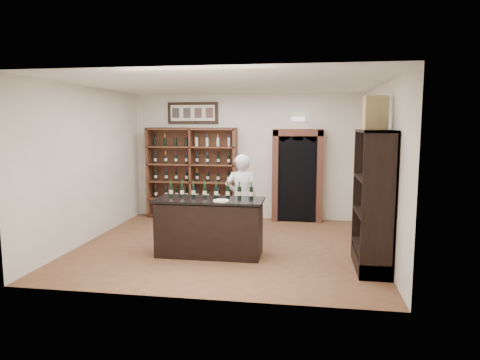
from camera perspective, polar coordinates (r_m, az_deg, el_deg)
name	(u,v)px	position (r m, az deg, el deg)	size (l,w,h in m)	color
floor	(227,246)	(8.19, -1.73, -8.74)	(5.50, 5.50, 0.00)	brown
ceiling	(226,84)	(7.89, -1.82, 12.66)	(5.50, 5.50, 0.00)	white
wall_back	(246,157)	(10.36, 0.79, 3.13)	(5.50, 0.04, 3.00)	white
wall_left	(88,165)	(8.83, -19.61, 1.93)	(0.04, 5.00, 3.00)	white
wall_right	(381,169)	(7.87, 18.32, 1.36)	(0.04, 5.00, 3.00)	white
wine_shelf	(192,173)	(10.50, -6.39, 0.95)	(2.20, 0.38, 2.20)	brown
framed_picture	(193,113)	(10.56, -6.31, 8.87)	(1.25, 0.04, 0.52)	black
arched_doorway	(297,173)	(10.12, 7.67, 0.90)	(1.17, 0.35, 2.17)	black
emergency_light	(298,119)	(10.15, 7.81, 8.06)	(0.30, 0.10, 0.10)	white
tasting_counter	(209,227)	(7.53, -4.09, -6.31)	(1.88, 0.78, 1.00)	black
counter_bottle_0	(171,191)	(7.70, -9.20, -1.43)	(0.07, 0.07, 0.30)	black
counter_bottle_1	(182,191)	(7.64, -7.73, -1.47)	(0.07, 0.07, 0.30)	black
counter_bottle_2	(193,191)	(7.58, -6.24, -1.52)	(0.07, 0.07, 0.30)	black
counter_bottle_3	(205,192)	(7.53, -4.73, -1.56)	(0.07, 0.07, 0.30)	black
counter_bottle_4	(216,192)	(7.48, -3.19, -1.60)	(0.07, 0.07, 0.30)	black
counter_bottle_5	(228,192)	(7.44, -1.65, -1.64)	(0.07, 0.07, 0.30)	black
counter_bottle_6	(239,193)	(7.41, -0.08, -1.68)	(0.07, 0.07, 0.30)	black
counter_bottle_7	(251,193)	(7.38, 1.50, -1.72)	(0.07, 0.07, 0.30)	black
side_cabinet	(374,222)	(7.08, 17.44, -5.38)	(0.48, 1.20, 2.20)	black
shopkeeper	(241,198)	(8.37, 0.15, -2.37)	(0.62, 0.41, 1.71)	white
plate	(221,201)	(7.17, -2.54, -2.78)	(0.27, 0.27, 0.02)	white
wine_crate	(376,113)	(6.95, 17.62, 8.54)	(0.37, 0.15, 0.52)	tan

